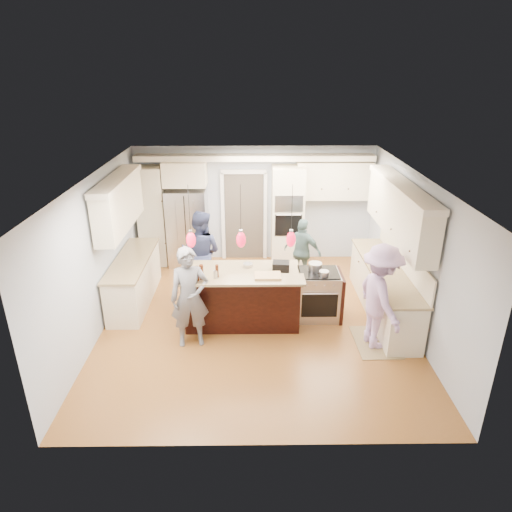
{
  "coord_description": "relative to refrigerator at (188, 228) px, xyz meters",
  "views": [
    {
      "loc": [
        -0.09,
        -7.32,
        4.41
      ],
      "look_at": [
        0.0,
        0.35,
        1.15
      ],
      "focal_mm": 32.0,
      "sensor_mm": 36.0,
      "label": 1
    }
  ],
  "objects": [
    {
      "name": "pot_small",
      "position": [
        2.75,
        -2.65,
        0.06
      ],
      "size": [
        0.17,
        0.17,
        0.09
      ],
      "primitive_type": "cylinder",
      "color": "#B7B7BC",
      "rests_on": "island_range"
    },
    {
      "name": "ground_plane",
      "position": [
        1.55,
        -2.64,
        -0.9
      ],
      "size": [
        6.0,
        6.0,
        0.0
      ],
      "primitive_type": "plane",
      "color": "#AA6A2E",
      "rests_on": "ground"
    },
    {
      "name": "drink_can",
      "position": [
        0.87,
        -3.14,
        0.29
      ],
      "size": [
        0.08,
        0.08,
        0.13
      ],
      "primitive_type": "cylinder",
      "rotation": [
        0.0,
        0.0,
        0.24
      ],
      "color": "#B7B7BC",
      "rests_on": "kitchen_island"
    },
    {
      "name": "oven_column",
      "position": [
        2.3,
        0.03,
        0.25
      ],
      "size": [
        0.72,
        0.69,
        2.3
      ],
      "color": "beige",
      "rests_on": "ground"
    },
    {
      "name": "right_counter_run",
      "position": [
        3.99,
        -2.34,
        0.16
      ],
      "size": [
        0.64,
        3.1,
        2.51
      ],
      "color": "beige",
      "rests_on": "ground"
    },
    {
      "name": "floor_rug",
      "position": [
        3.58,
        -3.39,
        -0.89
      ],
      "size": [
        0.72,
        1.03,
        0.01
      ],
      "primitive_type": "cube",
      "rotation": [
        0.0,
        0.0,
        0.02
      ],
      "color": "#947F50",
      "rests_on": "ground"
    },
    {
      "name": "person_range_side",
      "position": [
        3.55,
        -3.44,
        0.0
      ],
      "size": [
        0.9,
        1.28,
        1.81
      ],
      "primitive_type": "imported",
      "rotation": [
        0.0,
        0.0,
        1.78
      ],
      "color": "#BC96CB",
      "rests_on": "ground"
    },
    {
      "name": "back_upper_cabinets",
      "position": [
        0.8,
        0.12,
        0.77
      ],
      "size": [
        5.3,
        0.61,
        2.54
      ],
      "color": "beige",
      "rests_on": "ground"
    },
    {
      "name": "person_far_right",
      "position": [
        2.55,
        -1.04,
        -0.18
      ],
      "size": [
        0.9,
        0.72,
        1.43
      ],
      "primitive_type": "imported",
      "rotation": [
        0.0,
        0.0,
        2.62
      ],
      "color": "slate",
      "rests_on": "ground"
    },
    {
      "name": "left_cabinets",
      "position": [
        -0.89,
        -1.84,
        0.16
      ],
      "size": [
        0.64,
        2.3,
        2.51
      ],
      "color": "beige",
      "rests_on": "ground"
    },
    {
      "name": "person_bar_end",
      "position": [
        0.45,
        -3.36,
        -0.03
      ],
      "size": [
        0.7,
        0.52,
        1.74
      ],
      "primitive_type": "imported",
      "rotation": [
        0.0,
        0.0,
        0.18
      ],
      "color": "slate",
      "rests_on": "ground"
    },
    {
      "name": "beer_bottle_b",
      "position": [
        0.58,
        -3.22,
        0.34
      ],
      "size": [
        0.07,
        0.07,
        0.24
      ],
      "primitive_type": "cylinder",
      "rotation": [
        0.0,
        0.0,
        0.21
      ],
      "color": "#471E0C",
      "rests_on": "kitchen_island"
    },
    {
      "name": "beer_bottle_c",
      "position": [
        0.89,
        -3.11,
        0.33
      ],
      "size": [
        0.07,
        0.07,
        0.22
      ],
      "primitive_type": "cylinder",
      "rotation": [
        0.0,
        0.0,
        0.37
      ],
      "color": "#471E0C",
      "rests_on": "kitchen_island"
    },
    {
      "name": "refrigerator",
      "position": [
        0.0,
        0.0,
        0.0
      ],
      "size": [
        0.9,
        0.7,
        1.8
      ],
      "primitive_type": "cube",
      "color": "#B7B7BC",
      "rests_on": "ground"
    },
    {
      "name": "pot_large",
      "position": [
        2.63,
        -2.43,
        0.09
      ],
      "size": [
        0.25,
        0.25,
        0.14
      ],
      "primitive_type": "cylinder",
      "color": "#B7B7BC",
      "rests_on": "island_range"
    },
    {
      "name": "kitchen_island",
      "position": [
        1.3,
        -2.57,
        -0.41
      ],
      "size": [
        2.1,
        1.46,
        1.12
      ],
      "color": "black",
      "rests_on": "ground"
    },
    {
      "name": "room_shell",
      "position": [
        1.55,
        -2.64,
        0.92
      ],
      "size": [
        5.54,
        6.04,
        2.72
      ],
      "color": "#B2BCC6",
      "rests_on": "ground"
    },
    {
      "name": "island_range",
      "position": [
        2.71,
        -2.49,
        -0.44
      ],
      "size": [
        0.82,
        0.71,
        0.92
      ],
      "color": "#B7B7BC",
      "rests_on": "ground"
    },
    {
      "name": "water_bottle",
      "position": [
        0.37,
        -3.2,
        0.39
      ],
      "size": [
        0.09,
        0.09,
        0.34
      ],
      "primitive_type": "cylinder",
      "rotation": [
        0.0,
        0.0,
        0.15
      ],
      "color": "silver",
      "rests_on": "kitchen_island"
    },
    {
      "name": "pendant_lights",
      "position": [
        1.3,
        -3.15,
        0.9
      ],
      "size": [
        1.75,
        0.15,
        1.03
      ],
      "color": "black",
      "rests_on": "ground"
    },
    {
      "name": "person_far_left",
      "position": [
        0.45,
        -1.5,
        -0.02
      ],
      "size": [
        1.02,
        0.9,
        1.77
      ],
      "primitive_type": "imported",
      "rotation": [
        0.0,
        0.0,
        2.82
      ],
      "color": "navy",
      "rests_on": "ground"
    },
    {
      "name": "cutting_board",
      "position": [
        1.74,
        -3.11,
        0.24
      ],
      "size": [
        0.44,
        0.31,
        0.03
      ],
      "primitive_type": "cube",
      "rotation": [
        0.0,
        0.0,
        0.01
      ],
      "color": "tan",
      "rests_on": "kitchen_island"
    },
    {
      "name": "beer_bottle_a",
      "position": [
        0.65,
        -3.2,
        0.35
      ],
      "size": [
        0.07,
        0.07,
        0.26
      ],
      "primitive_type": "cylinder",
      "rotation": [
        0.0,
        0.0,
        0.0
      ],
      "color": "#471E0C",
      "rests_on": "kitchen_island"
    }
  ]
}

